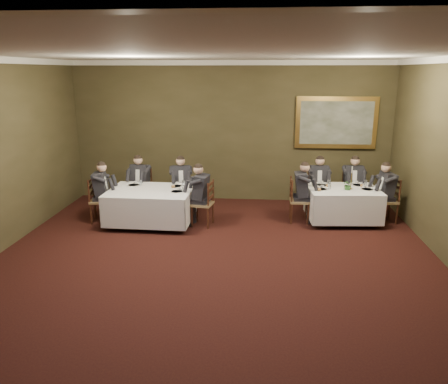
# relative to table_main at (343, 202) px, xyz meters

# --- Properties ---
(ground) EXTENTS (10.00, 10.00, 0.00)m
(ground) POSITION_rel_table_main_xyz_m (-2.60, -3.40, -0.45)
(ground) COLOR black
(ground) RESTS_ON ground
(ceiling) EXTENTS (8.00, 10.00, 0.10)m
(ceiling) POSITION_rel_table_main_xyz_m (-2.60, -3.40, 3.05)
(ceiling) COLOR silver
(ceiling) RESTS_ON back_wall
(back_wall) EXTENTS (8.00, 0.10, 3.50)m
(back_wall) POSITION_rel_table_main_xyz_m (-2.60, 1.60, 1.30)
(back_wall) COLOR #38331C
(back_wall) RESTS_ON ground
(crown_molding) EXTENTS (8.00, 10.00, 0.12)m
(crown_molding) POSITION_rel_table_main_xyz_m (-2.60, -3.40, 2.99)
(crown_molding) COLOR white
(crown_molding) RESTS_ON back_wall
(table_main) EXTENTS (1.62, 1.28, 0.67)m
(table_main) POSITION_rel_table_main_xyz_m (0.00, 0.00, 0.00)
(table_main) COLOR #32180D
(table_main) RESTS_ON ground
(table_second) EXTENTS (1.85, 1.43, 0.67)m
(table_second) POSITION_rel_table_main_xyz_m (-4.20, -0.45, 0.00)
(table_second) COLOR #32180D
(table_second) RESTS_ON ground
(chair_main_backleft) EXTENTS (0.48, 0.46, 1.00)m
(chair_main_backleft) POSITION_rel_table_main_xyz_m (-0.47, 0.75, -0.17)
(chair_main_backleft) COLOR olive
(chair_main_backleft) RESTS_ON ground
(diner_main_backleft) EXTENTS (0.45, 0.52, 1.35)m
(diner_main_backleft) POSITION_rel_table_main_xyz_m (-0.46, 0.74, 0.06)
(diner_main_backleft) COLOR black
(diner_main_backleft) RESTS_ON chair_main_backleft
(chair_main_backright) EXTENTS (0.46, 0.44, 1.00)m
(chair_main_backright) POSITION_rel_table_main_xyz_m (0.35, 0.81, -0.17)
(chair_main_backright) COLOR olive
(chair_main_backright) RESTS_ON ground
(diner_main_backright) EXTENTS (0.43, 0.50, 1.35)m
(diner_main_backright) POSITION_rel_table_main_xyz_m (0.35, 0.80, 0.06)
(diner_main_backright) COLOR black
(diner_main_backright) RESTS_ON chair_main_backright
(chair_main_endleft) EXTENTS (0.42, 0.44, 1.00)m
(chair_main_endleft) POSITION_rel_table_main_xyz_m (-0.96, -0.07, -0.17)
(chair_main_endleft) COLOR olive
(chair_main_endleft) RESTS_ON ground
(diner_main_endleft) EXTENTS (0.48, 0.42, 1.35)m
(diner_main_endleft) POSITION_rel_table_main_xyz_m (-0.95, -0.07, 0.06)
(diner_main_endleft) COLOR black
(diner_main_endleft) RESTS_ON chair_main_endleft
(chair_main_endright) EXTENTS (0.49, 0.50, 1.00)m
(chair_main_endright) POSITION_rel_table_main_xyz_m (0.96, 0.07, -0.17)
(chair_main_endright) COLOR olive
(chair_main_endright) RESTS_ON ground
(diner_main_endright) EXTENTS (0.54, 0.47, 1.35)m
(diner_main_endright) POSITION_rel_table_main_xyz_m (0.95, 0.07, 0.06)
(diner_main_endright) COLOR black
(diner_main_endright) RESTS_ON chair_main_endright
(chair_sec_backleft) EXTENTS (0.51, 0.50, 1.00)m
(chair_sec_backleft) POSITION_rel_table_main_xyz_m (-4.66, 0.49, -0.17)
(chair_sec_backleft) COLOR olive
(chair_sec_backleft) RESTS_ON ground
(diner_sec_backleft) EXTENTS (0.49, 0.55, 1.35)m
(diner_sec_backleft) POSITION_rel_table_main_xyz_m (-4.67, 0.48, 0.06)
(diner_sec_backleft) COLOR black
(diner_sec_backleft) RESTS_ON chair_sec_backleft
(chair_sec_backright) EXTENTS (0.51, 0.50, 1.00)m
(chair_sec_backright) POSITION_rel_table_main_xyz_m (-3.69, 0.47, -0.17)
(chair_sec_backright) COLOR olive
(chair_sec_backright) RESTS_ON ground
(diner_sec_backright) EXTENTS (0.49, 0.55, 1.35)m
(diner_sec_backright) POSITION_rel_table_main_xyz_m (-3.69, 0.46, 0.06)
(diner_sec_backright) COLOR black
(diner_sec_backright) RESTS_ON chair_sec_backright
(chair_sec_endright) EXTENTS (0.49, 0.51, 1.00)m
(chair_sec_endright) POSITION_rel_table_main_xyz_m (-3.05, -0.48, -0.17)
(chair_sec_endright) COLOR olive
(chair_sec_endright) RESTS_ON ground
(diner_sec_endright) EXTENTS (0.54, 0.48, 1.35)m
(diner_sec_endright) POSITION_rel_table_main_xyz_m (-3.06, -0.48, 0.06)
(diner_sec_endright) COLOR black
(diner_sec_endright) RESTS_ON chair_sec_endright
(chair_sec_endleft) EXTENTS (0.48, 0.49, 1.00)m
(chair_sec_endleft) POSITION_rel_table_main_xyz_m (-5.35, -0.43, -0.17)
(chair_sec_endleft) COLOR olive
(chair_sec_endleft) RESTS_ON ground
(diner_sec_endleft) EXTENTS (0.53, 0.46, 1.35)m
(diner_sec_endleft) POSITION_rel_table_main_xyz_m (-5.34, -0.43, 0.06)
(diner_sec_endleft) COLOR black
(diner_sec_endleft) RESTS_ON chair_sec_endleft
(centerpiece) EXTENTS (0.26, 0.24, 0.25)m
(centerpiece) POSITION_rel_table_main_xyz_m (0.07, -0.09, 0.44)
(centerpiece) COLOR #2D5926
(centerpiece) RESTS_ON table_main
(candlestick) EXTENTS (0.08, 0.08, 0.52)m
(candlestick) POSITION_rel_table_main_xyz_m (0.15, 0.01, 0.50)
(candlestick) COLOR #B28436
(candlestick) RESTS_ON table_main
(place_setting_table_main) EXTENTS (0.33, 0.31, 0.14)m
(place_setting_table_main) POSITION_rel_table_main_xyz_m (-0.38, 0.32, 0.35)
(place_setting_table_main) COLOR white
(place_setting_table_main) RESTS_ON table_main
(place_setting_table_second) EXTENTS (0.33, 0.31, 0.14)m
(place_setting_table_second) POSITION_rel_table_main_xyz_m (-4.63, -0.03, 0.35)
(place_setting_table_second) COLOR white
(place_setting_table_second) RESTS_ON table_second
(painting) EXTENTS (1.97, 0.09, 1.26)m
(painting) POSITION_rel_table_main_xyz_m (-0.00, 1.54, 1.57)
(painting) COLOR #D69D4E
(painting) RESTS_ON back_wall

